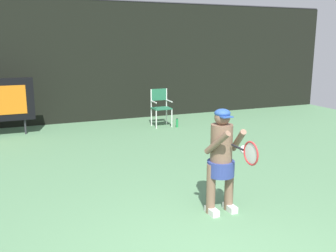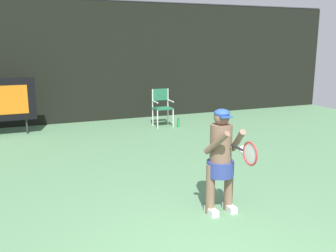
{
  "view_description": "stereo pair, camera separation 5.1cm",
  "coord_description": "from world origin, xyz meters",
  "px_view_note": "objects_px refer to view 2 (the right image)",
  "views": [
    {
      "loc": [
        -1.86,
        -3.14,
        2.41
      ],
      "look_at": [
        0.47,
        2.52,
        1.05
      ],
      "focal_mm": 40.58,
      "sensor_mm": 36.0,
      "label": 1
    },
    {
      "loc": [
        -1.81,
        -3.16,
        2.41
      ],
      "look_at": [
        0.47,
        2.52,
        1.05
      ],
      "focal_mm": 40.58,
      "sensor_mm": 36.0,
      "label": 2
    }
  ],
  "objects_px": {
    "umpire_chair": "(162,105)",
    "tennis_player": "(221,157)",
    "water_bottle": "(178,123)",
    "tennis_racket": "(249,153)"
  },
  "relations": [
    {
      "from": "umpire_chair",
      "to": "tennis_player",
      "type": "relative_size",
      "value": 0.71
    },
    {
      "from": "water_bottle",
      "to": "tennis_racket",
      "type": "xyz_separation_m",
      "value": [
        -1.62,
        -5.94,
        0.92
      ]
    },
    {
      "from": "tennis_player",
      "to": "tennis_racket",
      "type": "distance_m",
      "value": 0.63
    },
    {
      "from": "water_bottle",
      "to": "tennis_player",
      "type": "height_order",
      "value": "tennis_player"
    },
    {
      "from": "water_bottle",
      "to": "tennis_player",
      "type": "distance_m",
      "value": 5.64
    },
    {
      "from": "umpire_chair",
      "to": "tennis_player",
      "type": "height_order",
      "value": "tennis_player"
    },
    {
      "from": "water_bottle",
      "to": "tennis_racket",
      "type": "distance_m",
      "value": 6.23
    },
    {
      "from": "umpire_chair",
      "to": "tennis_player",
      "type": "xyz_separation_m",
      "value": [
        -1.3,
        -5.68,
        0.21
      ]
    },
    {
      "from": "umpire_chair",
      "to": "tennis_racket",
      "type": "height_order",
      "value": "tennis_racket"
    },
    {
      "from": "umpire_chair",
      "to": "water_bottle",
      "type": "height_order",
      "value": "umpire_chair"
    }
  ]
}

